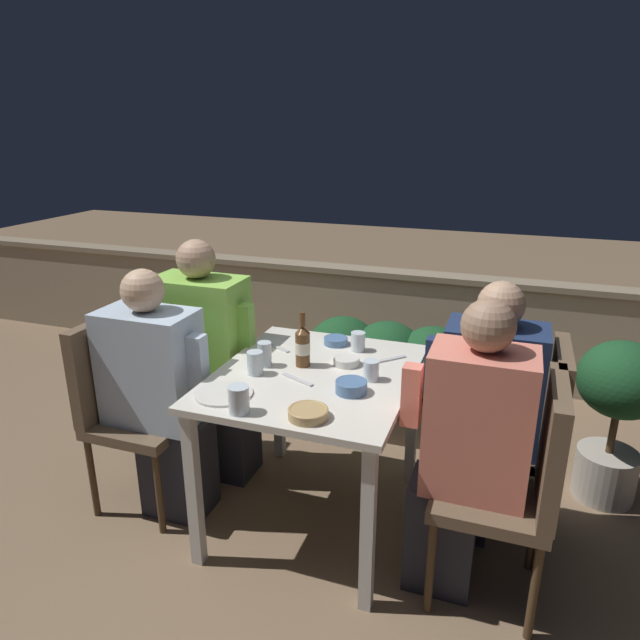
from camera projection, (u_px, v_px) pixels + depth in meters
ground_plane at (315, 516)px, 2.72m from camera, size 16.00×16.00×0.00m
parapet_wall at (398, 321)px, 4.21m from camera, size 9.00×0.18×0.77m
dining_table at (314, 394)px, 2.51m from camera, size 0.84×0.98×0.75m
planter_hedge at (386, 371)px, 3.40m from camera, size 0.99×0.47×0.68m
chair_left_near at (124, 396)px, 2.69m from camera, size 0.43×0.43×0.93m
person_blue_shirt at (160, 396)px, 2.62m from camera, size 0.50×0.26×1.19m
chair_left_far at (176, 369)px, 2.99m from camera, size 0.43×0.43×0.93m
person_green_blouse at (209, 362)px, 2.91m from camera, size 0.51×0.26×1.26m
chair_right_near at (521, 474)px, 2.09m from camera, size 0.43×0.43×0.93m
person_coral_top at (466, 452)px, 2.14m from camera, size 0.47×0.26×1.21m
chair_right_far at (530, 429)px, 2.40m from camera, size 0.43×0.43×0.93m
person_navy_jumper at (481, 413)px, 2.45m from camera, size 0.49×0.26×1.19m
beer_bottle at (303, 346)px, 2.52m from camera, size 0.07×0.07×0.25m
plate_0 at (224, 393)px, 2.28m from camera, size 0.23×0.23×0.01m
bowl_0 at (351, 386)px, 2.29m from camera, size 0.13×0.13×0.05m
bowl_1 at (336, 340)px, 2.80m from camera, size 0.12×0.12×0.04m
bowl_2 at (308, 412)px, 2.10m from camera, size 0.15×0.15×0.04m
bowl_3 at (346, 360)px, 2.56m from camera, size 0.12×0.12×0.04m
glass_cup_0 at (358, 342)px, 2.71m from camera, size 0.07×0.07×0.09m
glass_cup_1 at (265, 354)px, 2.54m from camera, size 0.06×0.06×0.11m
glass_cup_2 at (371, 370)px, 2.40m from camera, size 0.07×0.07×0.09m
glass_cup_3 at (239, 400)px, 2.12m from camera, size 0.08×0.08×0.11m
glass_cup_4 at (255, 363)px, 2.45m from camera, size 0.07×0.07×0.10m
fork_0 at (277, 347)px, 2.75m from camera, size 0.16×0.09×0.01m
fork_1 at (390, 359)px, 2.61m from camera, size 0.13×0.14×0.01m
fork_2 at (297, 380)px, 2.41m from camera, size 0.16×0.09×0.01m
potted_plant at (618, 405)px, 2.71m from camera, size 0.41×0.41×0.83m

